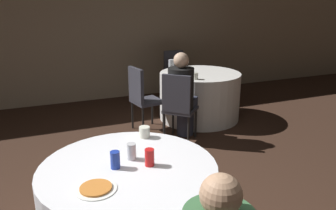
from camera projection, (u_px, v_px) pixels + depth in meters
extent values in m
cube|color=gray|center=(57.00, 27.00, 5.81)|extent=(16.00, 0.06, 2.80)
cylinder|color=white|center=(199.00, 96.00, 5.31)|extent=(1.29, 1.29, 0.76)
cube|color=#383842|center=(147.00, 101.00, 4.80)|extent=(0.46, 0.46, 0.04)
cube|color=#383842|center=(136.00, 85.00, 4.62)|extent=(0.12, 0.38, 0.49)
cylinder|color=black|center=(152.00, 111.00, 5.09)|extent=(0.03, 0.03, 0.42)
cylinder|color=black|center=(163.00, 117.00, 4.82)|extent=(0.03, 0.03, 0.42)
cylinder|color=black|center=(132.00, 115.00, 4.92)|extent=(0.03, 0.03, 0.42)
cylinder|color=black|center=(143.00, 122.00, 4.64)|extent=(0.03, 0.03, 0.42)
cube|color=#383842|center=(181.00, 110.00, 4.43)|extent=(0.57, 0.57, 0.04)
cube|color=#383842|center=(176.00, 94.00, 4.19)|extent=(0.31, 0.30, 0.49)
cylinder|color=black|center=(173.00, 120.00, 4.71)|extent=(0.03, 0.03, 0.42)
cylinder|color=black|center=(196.00, 123.00, 4.60)|extent=(0.03, 0.03, 0.42)
cylinder|color=black|center=(164.00, 128.00, 4.41)|extent=(0.03, 0.03, 0.42)
cylinder|color=black|center=(188.00, 132.00, 4.29)|extent=(0.03, 0.03, 0.42)
cube|color=#383842|center=(177.00, 79.00, 6.15)|extent=(0.41, 0.41, 0.04)
cube|color=#383842|center=(173.00, 64.00, 6.22)|extent=(0.38, 0.06, 0.49)
cylinder|color=black|center=(189.00, 93.00, 6.12)|extent=(0.03, 0.03, 0.42)
cylinder|color=black|center=(172.00, 94.00, 6.01)|extent=(0.03, 0.03, 0.42)
cylinder|color=black|center=(182.00, 88.00, 6.42)|extent=(0.03, 0.03, 0.42)
cylinder|color=black|center=(165.00, 90.00, 6.31)|extent=(0.03, 0.03, 0.42)
cylinder|color=#33384C|center=(185.00, 119.00, 4.69)|extent=(0.24, 0.24, 0.46)
cube|color=#33384C|center=(183.00, 102.00, 4.51)|extent=(0.46, 0.46, 0.12)
cylinder|color=black|center=(181.00, 88.00, 4.34)|extent=(0.35, 0.35, 0.55)
sphere|color=#DBB293|center=(181.00, 60.00, 4.23)|extent=(0.20, 0.20, 0.20)
sphere|color=tan|center=(221.00, 195.00, 1.42)|extent=(0.19, 0.19, 0.19)
cylinder|color=white|center=(96.00, 189.00, 1.98)|extent=(0.26, 0.26, 0.01)
cylinder|color=orange|center=(96.00, 188.00, 1.98)|extent=(0.19, 0.19, 0.01)
cylinder|color=silver|center=(132.00, 151.00, 2.34)|extent=(0.07, 0.07, 0.12)
cylinder|color=#1E38A5|center=(115.00, 160.00, 2.22)|extent=(0.07, 0.07, 0.12)
cylinder|color=red|center=(150.00, 157.00, 2.25)|extent=(0.07, 0.07, 0.12)
cylinder|color=silver|center=(144.00, 132.00, 2.72)|extent=(0.09, 0.09, 0.09)
cylinder|color=silver|center=(171.00, 67.00, 5.05)|extent=(0.09, 0.09, 0.23)
cylinder|color=silver|center=(195.00, 76.00, 4.75)|extent=(0.08, 0.08, 0.10)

